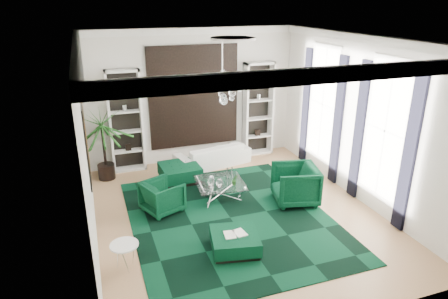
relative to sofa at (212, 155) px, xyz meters
name	(u,v)px	position (x,y,z in m)	size (l,w,h in m)	color
floor	(236,214)	(-0.34, -2.84, -0.32)	(6.00, 7.00, 0.02)	tan
ceiling	(239,38)	(-0.34, -2.84, 3.50)	(6.00, 7.00, 0.02)	white
wall_back	(193,96)	(-0.34, 0.67, 1.59)	(6.00, 0.02, 3.80)	silver
wall_front	(335,213)	(-0.34, -6.35, 1.59)	(6.00, 0.02, 3.80)	silver
wall_left	(85,150)	(-3.35, -2.84, 1.59)	(0.02, 7.00, 3.80)	silver
wall_right	(359,119)	(2.67, -2.84, 1.59)	(0.02, 7.00, 3.80)	silver
crown_molding	(239,44)	(-0.34, -2.84, 3.39)	(6.00, 7.00, 0.18)	white
ceiling_medallion	(233,39)	(-0.34, -2.54, 3.46)	(0.90, 0.90, 0.05)	white
tapestry	(194,97)	(-0.34, 0.62, 1.59)	(2.50, 0.06, 2.80)	black
shelving_left	(126,122)	(-2.29, 0.47, 1.09)	(0.90, 0.38, 2.80)	white
shelving_right	(258,109)	(1.61, 0.47, 1.09)	(0.90, 0.38, 2.80)	white
painting	(87,142)	(-3.31, -2.24, 1.54)	(0.04, 1.30, 1.60)	black
window_near	(385,131)	(2.65, -3.74, 1.59)	(0.03, 1.10, 2.90)	white
curtain_near_a	(409,155)	(2.61, -4.52, 1.34)	(0.07, 0.30, 3.25)	black
curtain_near_b	(359,132)	(2.61, -2.96, 1.34)	(0.07, 0.30, 3.25)	black
window_far	(323,104)	(2.65, -1.34, 1.59)	(0.03, 1.10, 2.90)	white
curtain_far_a	(338,122)	(2.61, -2.12, 1.34)	(0.07, 0.30, 3.25)	black
curtain_far_b	(306,107)	(2.61, -0.56, 1.34)	(0.07, 0.30, 3.25)	black
rug	(230,218)	(-0.55, -3.00, -0.30)	(4.20, 5.00, 0.02)	black
sofa	(212,155)	(0.00, 0.00, 0.00)	(2.15, 0.84, 0.63)	white
armchair_left	(162,196)	(-1.87, -2.19, 0.05)	(0.78, 0.80, 0.73)	black
armchair_right	(295,184)	(1.14, -2.77, 0.14)	(0.97, 1.00, 0.91)	black
coffee_table	(220,190)	(-0.43, -1.96, -0.12)	(1.13, 1.13, 0.39)	white
ottoman_side	(180,173)	(-1.13, -0.73, -0.10)	(0.98, 0.98, 0.44)	black
ottoman_front	(235,242)	(-0.88, -4.14, -0.14)	(0.88, 0.88, 0.35)	black
book	(235,234)	(-0.88, -4.14, 0.05)	(0.42, 0.28, 0.03)	white
side_table	(125,256)	(-2.89, -4.00, -0.07)	(0.50, 0.50, 0.48)	white
palm	(103,135)	(-2.95, 0.05, 0.90)	(1.52, 1.52, 2.42)	#1A5118
chandelier	(222,87)	(-0.62, -2.68, 2.54)	(0.84, 0.84, 0.76)	white
table_plant	(235,180)	(-0.15, -2.20, 0.20)	(0.14, 0.11, 0.25)	#1A5118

